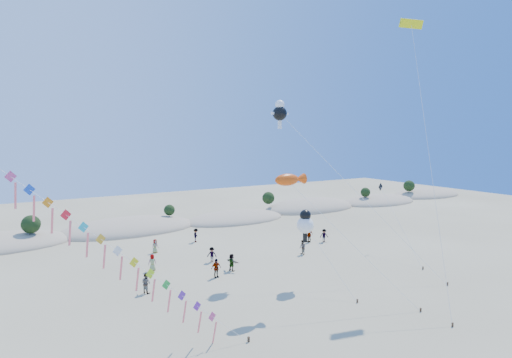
% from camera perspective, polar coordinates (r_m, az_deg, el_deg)
% --- Properties ---
extents(dune_ridge, '(145.30, 11.49, 5.57)m').
position_cam_1_polar(dune_ridge, '(62.35, -15.67, -6.39)').
color(dune_ridge, gray).
rests_on(dune_ridge, ground).
extents(kite_train, '(22.86, 8.24, 19.90)m').
position_cam_1_polar(kite_train, '(27.17, -28.72, -0.84)').
color(kite_train, '#3F2D1E').
rests_on(kite_train, ground).
extents(fish_kite, '(8.34, 7.83, 10.19)m').
position_cam_1_polar(fish_kite, '(33.84, 4.62, -0.11)').
color(fish_kite, '#3F2D1E').
rests_on(fish_kite, ground).
extents(cartoon_kite_low, '(1.63, 6.53, 6.67)m').
position_cam_1_polar(cartoon_kite_low, '(38.09, 6.59, -5.86)').
color(cartoon_kite_low, '#3F2D1E').
rests_on(cartoon_kite_low, ground).
extents(cartoon_kite_high, '(10.24, 13.68, 16.63)m').
position_cam_1_polar(cartoon_kite_high, '(42.86, 3.24, 8.89)').
color(cartoon_kite_high, '#3F2D1E').
rests_on(cartoon_kite_high, ground).
extents(parafoil_kite, '(8.44, 10.95, 23.88)m').
position_cam_1_polar(parafoil_kite, '(44.22, 20.06, 18.38)').
color(parafoil_kite, '#3F2D1E').
rests_on(parafoil_kite, ground).
extents(dark_kite, '(3.60, 8.80, 7.59)m').
position_cam_1_polar(dark_kite, '(50.41, 17.49, -3.46)').
color(dark_kite, '#3F2D1E').
rests_on(dark_kite, ground).
extents(beachgoers, '(24.94, 14.77, 1.88)m').
position_cam_1_polar(beachgoers, '(46.45, -3.03, -9.51)').
color(beachgoers, slate).
rests_on(beachgoers, ground).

